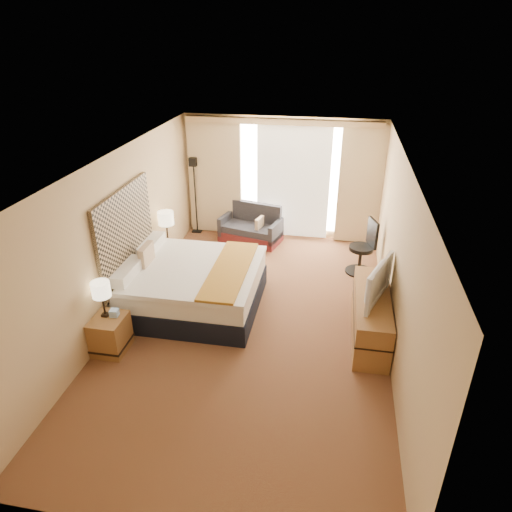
% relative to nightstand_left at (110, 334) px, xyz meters
% --- Properties ---
extents(floor, '(4.20, 7.00, 0.02)m').
position_rel_nightstand_left_xyz_m(floor, '(1.87, 1.05, -0.28)').
color(floor, '#501917').
rests_on(floor, ground).
extents(ceiling, '(4.20, 7.00, 0.02)m').
position_rel_nightstand_left_xyz_m(ceiling, '(1.87, 1.05, 2.33)').
color(ceiling, silver).
rests_on(ceiling, wall_back).
extents(wall_back, '(4.20, 0.02, 2.60)m').
position_rel_nightstand_left_xyz_m(wall_back, '(1.87, 4.55, 1.02)').
color(wall_back, tan).
rests_on(wall_back, ground).
extents(wall_front, '(4.20, 0.02, 2.60)m').
position_rel_nightstand_left_xyz_m(wall_front, '(1.87, -2.45, 1.02)').
color(wall_front, tan).
rests_on(wall_front, ground).
extents(wall_left, '(0.02, 7.00, 2.60)m').
position_rel_nightstand_left_xyz_m(wall_left, '(-0.23, 1.05, 1.02)').
color(wall_left, tan).
rests_on(wall_left, ground).
extents(wall_right, '(0.02, 7.00, 2.60)m').
position_rel_nightstand_left_xyz_m(wall_right, '(3.97, 1.05, 1.02)').
color(wall_right, tan).
rests_on(wall_right, ground).
extents(headboard, '(0.06, 1.85, 1.50)m').
position_rel_nightstand_left_xyz_m(headboard, '(-0.19, 1.25, 1.01)').
color(headboard, black).
rests_on(headboard, wall_left).
extents(nightstand_left, '(0.45, 0.52, 0.55)m').
position_rel_nightstand_left_xyz_m(nightstand_left, '(0.00, 0.00, 0.00)').
color(nightstand_left, '#955B36').
rests_on(nightstand_left, floor).
extents(nightstand_right, '(0.45, 0.52, 0.55)m').
position_rel_nightstand_left_xyz_m(nightstand_right, '(0.00, 2.50, 0.00)').
color(nightstand_right, '#955B36').
rests_on(nightstand_right, floor).
extents(media_dresser, '(0.50, 1.80, 0.70)m').
position_rel_nightstand_left_xyz_m(media_dresser, '(3.70, 1.05, 0.07)').
color(media_dresser, '#955B36').
rests_on(media_dresser, floor).
extents(window, '(2.30, 0.02, 2.30)m').
position_rel_nightstand_left_xyz_m(window, '(2.12, 4.52, 1.04)').
color(window, white).
rests_on(window, wall_back).
extents(curtains, '(4.12, 0.19, 2.56)m').
position_rel_nightstand_left_xyz_m(curtains, '(1.87, 4.44, 1.13)').
color(curtains, '#C7B28C').
rests_on(curtains, floor).
extents(bed, '(2.18, 1.99, 1.06)m').
position_rel_nightstand_left_xyz_m(bed, '(0.81, 1.35, 0.11)').
color(bed, black).
rests_on(bed, floor).
extents(loveseat, '(1.41, 0.97, 0.80)m').
position_rel_nightstand_left_xyz_m(loveseat, '(1.29, 4.09, -0.01)').
color(loveseat, '#5A191A').
rests_on(loveseat, floor).
extents(floor_lamp, '(0.22, 0.22, 1.71)m').
position_rel_nightstand_left_xyz_m(floor_lamp, '(-0.03, 4.35, 0.94)').
color(floor_lamp, black).
rests_on(floor_lamp, floor).
extents(desk_chair, '(0.53, 0.53, 1.07)m').
position_rel_nightstand_left_xyz_m(desk_chair, '(3.64, 3.06, 0.20)').
color(desk_chair, black).
rests_on(desk_chair, floor).
extents(lamp_left, '(0.26, 0.26, 0.55)m').
position_rel_nightstand_left_xyz_m(lamp_left, '(-0.06, 0.06, 0.70)').
color(lamp_left, black).
rests_on(lamp_left, nightstand_left).
extents(lamp_right, '(0.29, 0.29, 0.61)m').
position_rel_nightstand_left_xyz_m(lamp_right, '(-0.04, 2.57, 0.75)').
color(lamp_right, black).
rests_on(lamp_right, nightstand_right).
extents(tissue_box, '(0.12, 0.12, 0.10)m').
position_rel_nightstand_left_xyz_m(tissue_box, '(0.07, 0.08, 0.33)').
color(tissue_box, '#9DC4F2').
rests_on(tissue_box, nightstand_left).
extents(telephone, '(0.22, 0.18, 0.08)m').
position_rel_nightstand_left_xyz_m(telephone, '(0.08, 2.33, 0.31)').
color(telephone, black).
rests_on(telephone, nightstand_right).
extents(television, '(0.48, 1.00, 0.58)m').
position_rel_nightstand_left_xyz_m(television, '(3.65, 0.98, 0.72)').
color(television, black).
rests_on(television, media_dresser).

